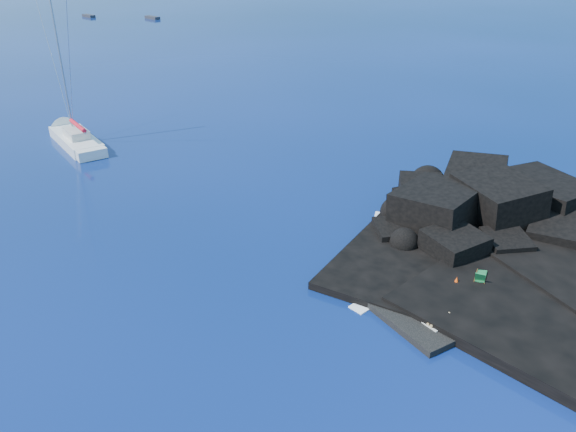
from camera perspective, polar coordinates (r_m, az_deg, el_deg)
name	(u,v)px	position (r m, az deg, el deg)	size (l,w,h in m)	color
ground	(397,336)	(28.09, 10.99, -11.87)	(400.00, 400.00, 0.00)	#04183D
headland	(501,235)	(38.72, 20.86, -1.83)	(24.00, 24.00, 3.60)	black
beach	(448,299)	(31.28, 15.97, -8.08)	(8.50, 6.00, 0.70)	black
surf_foam	(392,261)	(33.94, 10.56, -4.52)	(10.00, 8.00, 0.06)	white
sailboat	(77,145)	(55.99, -20.65, 6.77)	(2.70, 12.87, 13.49)	silver
deck_chair	(481,273)	(32.38, 19.04, -5.51)	(1.45, 0.63, 0.99)	#156232
towel	(442,320)	(28.96, 15.40, -10.16)	(1.95, 0.92, 0.05)	silver
sunbather	(443,318)	(28.88, 15.44, -9.92)	(1.85, 0.45, 0.25)	tan
marker_cone	(456,281)	(31.63, 16.73, -6.39)	(0.38, 0.38, 0.57)	#F3490C
distant_boat_a	(89,17)	(153.93, -19.58, 18.51)	(1.37, 4.39, 0.59)	#2B2A30
distant_boat_b	(152,19)	(146.04, -13.60, 18.88)	(1.44, 4.62, 0.62)	#2A292E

